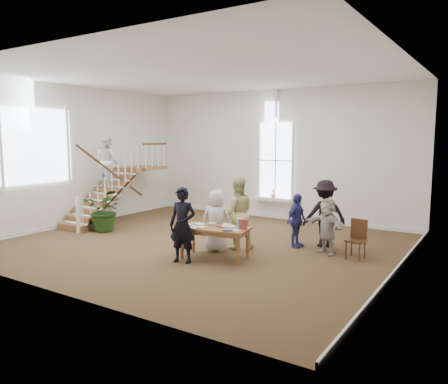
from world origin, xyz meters
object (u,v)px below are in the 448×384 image
Objects in this scene: woman_cluster_c at (327,226)px; woman_cluster_b at (325,213)px; person_yellow at (237,213)px; elderly_woman at (217,220)px; library_table at (215,231)px; floor_plant at (105,210)px; side_chair at (357,237)px; police_officer at (183,225)px; woman_cluster_a at (296,220)px.

woman_cluster_b is at bearing 143.79° from woman_cluster_c.
person_yellow is 2.27m from woman_cluster_c.
person_yellow is at bearing -141.33° from elderly_woman.
floor_plant is at bearing 160.60° from library_table.
woman_cluster_c is 1.50× the size of side_chair.
person_yellow reaches higher than woman_cluster_c.
police_officer is 1.87× the size of side_chair.
elderly_woman is 1.69× the size of side_chair.
person_yellow reaches higher than elderly_woman.
library_table is at bearing 156.79° from woman_cluster_a.
woman_cluster_a is (1.53, 1.46, -0.08)m from elderly_woman.
person_yellow is at bearing 5.04° from floor_plant.
person_yellow is (0.40, 1.75, 0.06)m from police_officer.
floor_plant is at bearing -21.84° from elderly_woman.
woman_cluster_b reaches higher than woman_cluster_a.
library_table is at bearing 100.03° from elderly_woman.
library_table is 1.23× the size of woman_cluster_a.
woman_cluster_a is 1.01× the size of woman_cluster_c.
library_table is 4.56m from floor_plant.
police_officer is 1.11× the size of elderly_woman.
library_table is 1.87× the size of side_chair.
elderly_woman is (0.10, 1.25, -0.09)m from police_officer.
woman_cluster_b is at bearing 44.35° from library_table.
police_officer is 1.80m from person_yellow.
side_chair is (2.87, 0.77, -0.42)m from person_yellow.
police_officer reaches higher than library_table.
person_yellow is 2.00× the size of side_chair.
person_yellow is 2.31m from woman_cluster_b.
woman_cluster_b is 1.89× the size of side_chair.
floor_plant is 1.43× the size of side_chair.
person_yellow reaches higher than woman_cluster_b.
police_officer is at bearing -106.15° from woman_cluster_c.
elderly_woman is 1.11× the size of woman_cluster_a.
woman_cluster_a is at bearing -163.52° from woman_cluster_c.
woman_cluster_a is 0.77m from woman_cluster_b.
woman_cluster_a is 0.80× the size of woman_cluster_b.
woman_cluster_b is 0.74m from woman_cluster_c.
floor_plant is (-6.58, -1.16, -0.04)m from woman_cluster_c.
police_officer is at bearing -136.84° from side_chair.
woman_cluster_a is at bearing -156.60° from elderly_woman.
person_yellow is 3.00m from side_chair.
floor_plant is (-4.45, -0.39, -0.27)m from person_yellow.
police_officer is 0.99× the size of woman_cluster_b.
woman_cluster_b is 1.26× the size of woman_cluster_c.
floor_plant is at bearing -23.00° from woman_cluster_b.
person_yellow is at bearing 64.61° from police_officer.
woman_cluster_c is at bearing -172.88° from elderly_woman.
woman_cluster_a is 1.52× the size of side_chair.
library_table is 0.71m from elderly_woman.
woman_cluster_b is at bearing 16.04° from floor_plant.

